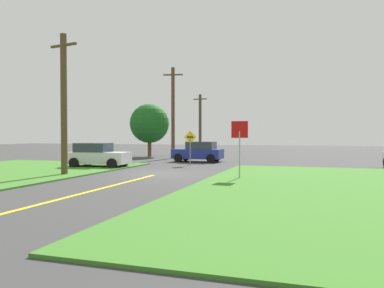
{
  "coord_description": "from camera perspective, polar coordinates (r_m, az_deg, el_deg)",
  "views": [
    {
      "loc": [
        7.96,
        -19.34,
        2.15
      ],
      "look_at": [
        0.42,
        4.52,
        1.55
      ],
      "focal_mm": 35.09,
      "sensor_mm": 36.0,
      "label": 1
    }
  ],
  "objects": [
    {
      "name": "ground_plane",
      "position": [
        21.02,
        -4.82,
        -4.5
      ],
      "size": [
        120.0,
        120.0,
        0.0
      ],
      "primitive_type": "plane",
      "color": "#3A3A3A"
    },
    {
      "name": "grass_verge_right",
      "position": [
        15.54,
        22.34,
        -6.53
      ],
      "size": [
        12.0,
        20.0,
        0.08
      ],
      "primitive_type": "cube",
      "color": "#3C7727",
      "rests_on": "ground"
    },
    {
      "name": "lane_stripe_center",
      "position": [
        14.02,
        -17.47,
        -7.48
      ],
      "size": [
        0.2,
        14.0,
        0.01
      ],
      "primitive_type": "cube",
      "color": "yellow",
      "rests_on": "ground"
    },
    {
      "name": "stop_sign",
      "position": [
        18.25,
        7.24,
        0.93
      ],
      "size": [
        0.81,
        0.09,
        2.82
      ],
      "rotation": [
        0.0,
        0.0,
        3.08
      ],
      "color": "#9EA0A8",
      "rests_on": "ground"
    },
    {
      "name": "parked_car_near_building",
      "position": [
        25.64,
        -14.12,
        -1.68
      ],
      "size": [
        4.03,
        2.25,
        1.62
      ],
      "rotation": [
        0.0,
        0.0,
        0.08
      ],
      "color": "silver",
      "rests_on": "ground"
    },
    {
      "name": "car_approaching_junction",
      "position": [
        30.09,
        1.01,
        -1.19
      ],
      "size": [
        3.93,
        2.09,
        1.62
      ],
      "rotation": [
        0.0,
        0.0,
        3.14
      ],
      "color": "navy",
      "rests_on": "ground"
    },
    {
      "name": "utility_pole_near",
      "position": [
        21.09,
        -18.89,
        5.89
      ],
      "size": [
        1.79,
        0.45,
        7.49
      ],
      "color": "#503D25",
      "rests_on": "ground"
    },
    {
      "name": "utility_pole_mid",
      "position": [
        34.61,
        -2.9,
        4.89
      ],
      "size": [
        1.79,
        0.47,
        8.35
      ],
      "color": "brown",
      "rests_on": "ground"
    },
    {
      "name": "utility_pole_far",
      "position": [
        45.68,
        1.24,
        3.23
      ],
      "size": [
        1.79,
        0.43,
        7.08
      ],
      "color": "#4E3C31",
      "rests_on": "ground"
    },
    {
      "name": "direction_sign",
      "position": [
        26.7,
        -0.27,
        0.04
      ],
      "size": [
        0.91,
        0.08,
        2.46
      ],
      "color": "slate",
      "rests_on": "ground"
    },
    {
      "name": "oak_tree_left",
      "position": [
        37.6,
        -6.48,
        3.12
      ],
      "size": [
        3.9,
        3.9,
        5.26
      ],
      "color": "brown",
      "rests_on": "ground"
    }
  ]
}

